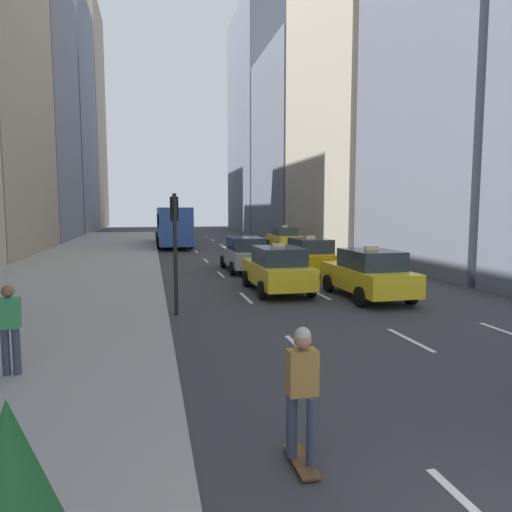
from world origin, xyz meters
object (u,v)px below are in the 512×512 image
Objects in this scene: sedan_silver_behind at (245,254)px; skateboarder at (302,390)px; taxi_fourth at (277,269)px; pedestrian_mid_block at (10,325)px; taxi_third at (368,273)px; traffic_light_pole at (175,234)px; taxi_second at (284,238)px; city_bus at (173,225)px; taxi_lead at (309,256)px.

skateboarder is (-2.89, -17.51, 0.08)m from sedan_silver_behind.
pedestrian_mid_block is (-7.15, -7.71, 0.19)m from taxi_fourth.
traffic_light_pole is at bearing -171.68° from taxi_third.
taxi_second is 2.52× the size of skateboarder.
city_bus reaches higher than pedestrian_mid_block.
taxi_lead is at bearing -73.31° from city_bus.
skateboarder is at bearing -41.27° from pedestrian_mid_block.
taxi_second is 1.22× the size of traffic_light_pole.
city_bus is (-5.61, 18.72, 0.91)m from taxi_lead.
sedan_silver_behind is at bearing -115.08° from taxi_second.
taxi_second is 0.38× the size of city_bus.
taxi_lead is 2.67× the size of pedestrian_mid_block.
skateboarder is at bearing -99.37° from sedan_silver_behind.
skateboarder is (-0.08, -34.49, -0.82)m from city_bus.
taxi_third is 11.53m from pedestrian_mid_block.
sedan_silver_behind is at bearing 62.55° from pedestrian_mid_block.
taxi_fourth is 0.38× the size of city_bus.
taxi_lead is 16.76m from skateboarder.
traffic_light_pole is (-3.95, -2.88, 1.53)m from taxi_fourth.
taxi_lead reaches higher than skateboarder.
traffic_light_pole is (3.20, 4.83, 1.34)m from pedestrian_mid_block.
taxi_lead is 13.99m from taxi_second.
sedan_silver_behind is 17.23m from city_bus.
taxi_second reaches higher than sedan_silver_behind.
pedestrian_mid_block is at bearing 138.73° from skateboarder.
traffic_light_pole is (-1.06, 8.57, 1.45)m from skateboarder.
taxi_second is 20.12m from taxi_third.
pedestrian_mid_block is (-9.95, -5.81, 0.19)m from taxi_third.
taxi_third is at bearing -77.31° from city_bus.
taxi_third and taxi_fourth have the same top height.
traffic_light_pole is at bearing 56.43° from pedestrian_mid_block.
city_bus is (-8.41, 5.01, 0.91)m from taxi_second.
taxi_lead is 5.15m from taxi_fourth.
taxi_second is 1.00× the size of taxi_third.
pedestrian_mid_block is 0.46× the size of traffic_light_pole.
taxi_second is 1.00× the size of taxi_fourth.
taxi_fourth is at bearing 75.84° from skateboarder.
taxi_second reaches higher than pedestrian_mid_block.
city_bus reaches higher than taxi_lead.
skateboarder is at bearing -120.77° from taxi_third.
sedan_silver_behind is 15.52m from pedestrian_mid_block.
traffic_light_pole is at bearing -143.89° from taxi_fourth.
taxi_third is at bearing -90.00° from taxi_lead.
traffic_light_pole is (-1.14, -25.92, 0.62)m from city_bus.
pedestrian_mid_block is at bearing -116.36° from taxi_second.
sedan_silver_behind is at bearing -80.59° from city_bus.
pedestrian_mid_block is (-12.75, -25.74, 0.19)m from taxi_second.
city_bus reaches higher than taxi_second.
pedestrian_mid_block is at bearing -117.45° from sedan_silver_behind.
taxi_fourth is 0.93× the size of sedan_silver_behind.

